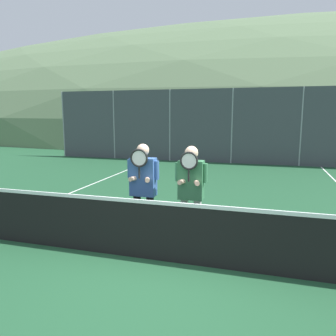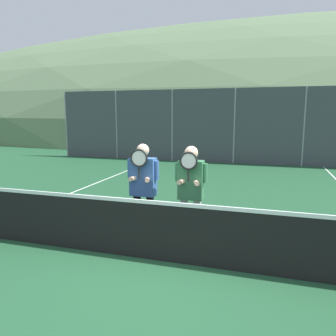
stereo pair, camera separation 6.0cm
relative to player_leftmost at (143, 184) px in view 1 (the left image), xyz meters
The scene contains 10 objects.
ground_plane 1.31m from the player_leftmost, 52.06° to the right, with size 120.00×120.00×0.00m, color #1E4C2D.
hill_distant 50.82m from the player_leftmost, 89.42° to the left, with size 140.41×78.00×27.30m.
clubhouse_building 18.52m from the player_leftmost, 84.20° to the left, with size 17.24×5.50×3.51m.
fence_back 9.71m from the player_leftmost, 86.96° to the left, with size 17.23×0.06×3.30m.
tennis_net 0.99m from the player_leftmost, 52.06° to the right, with size 10.04×0.09×1.03m.
court_line_left_sideline 4.11m from the player_leftmost, 143.97° to the left, with size 0.05×16.00×0.01m, color white.
player_leftmost is the anchor object (origin of this frame).
player_center_left 0.82m from the player_leftmost, ahead, with size 0.54×0.34×1.69m.
car_far_left 13.52m from the player_leftmost, 106.74° to the left, with size 4.64×1.95×1.73m.
car_left_of_center 13.06m from the player_leftmost, 85.93° to the left, with size 4.09×2.06×1.84m.
Camera 1 is at (1.44, -4.43, 2.20)m, focal length 35.00 mm.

